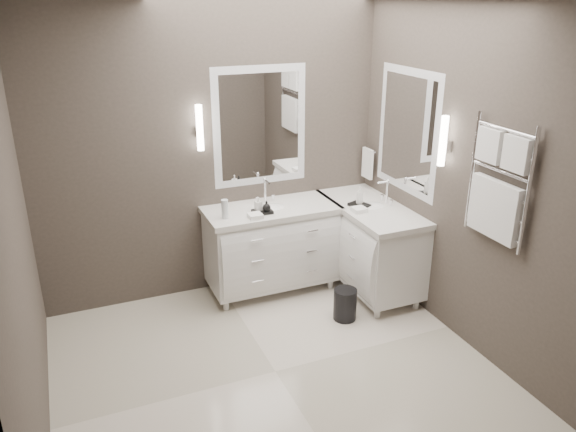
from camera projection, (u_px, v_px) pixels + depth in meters
name	position (u px, v px, depth m)	size (l,w,h in m)	color
floor	(275.00, 372.00, 4.28)	(3.20, 3.00, 0.01)	silver
wall_back	(213.00, 152.00, 5.07)	(3.20, 0.01, 2.70)	#443C36
wall_front	(397.00, 316.00, 2.49)	(3.20, 0.01, 2.70)	#443C36
wall_left	(12.00, 244.00, 3.20)	(0.01, 3.00, 2.70)	#443C36
wall_right	(466.00, 178.00, 4.36)	(0.01, 3.00, 2.70)	#443C36
vanity_back	(272.00, 243.00, 5.31)	(1.24, 0.59, 0.97)	white
vanity_right	(369.00, 241.00, 5.35)	(0.59, 1.24, 0.97)	white
mirror_back	(260.00, 126.00, 5.14)	(0.90, 0.02, 1.10)	white
mirror_right	(407.00, 131.00, 4.96)	(0.02, 0.90, 1.10)	white
sconce_back	(200.00, 129.00, 4.87)	(0.06, 0.06, 0.40)	white
sconce_right	(443.00, 142.00, 4.43)	(0.06, 0.06, 0.40)	white
towel_bar_corner	(368.00, 163.00, 5.58)	(0.03, 0.22, 0.30)	white
towel_ladder	(497.00, 189.00, 3.98)	(0.06, 0.58, 0.90)	white
waste_bin	(345.00, 304.00, 4.93)	(0.20, 0.20, 0.29)	black
amenity_tray_back	(262.00, 212.00, 5.03)	(0.17, 0.13, 0.03)	black
amenity_tray_right	(359.00, 205.00, 5.19)	(0.13, 0.18, 0.03)	black
water_bottle	(225.00, 209.00, 4.89)	(0.06, 0.06, 0.17)	silver
soap_bottle_a	(258.00, 204.00, 5.01)	(0.06, 0.06, 0.12)	white
soap_bottle_b	(267.00, 206.00, 4.99)	(0.07, 0.07, 0.09)	black
soap_bottle_c	(360.00, 195.00, 5.15)	(0.06, 0.07, 0.17)	white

